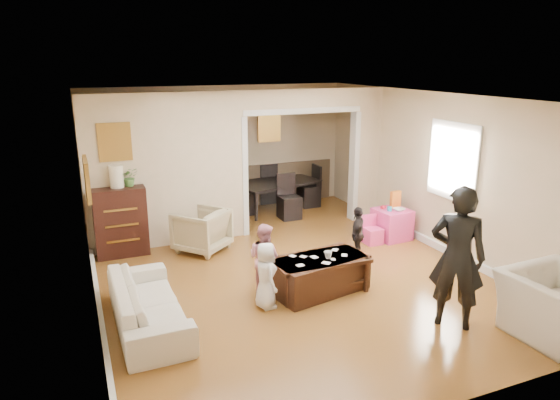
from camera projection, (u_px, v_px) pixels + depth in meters
name	position (u px, v px, depth m)	size (l,w,h in m)	color
floor	(285.00, 269.00, 7.73)	(7.00, 7.00, 0.00)	#9E6C28
partition_left	(168.00, 171.00, 8.47)	(2.75, 0.18, 2.60)	beige
partition_right	(365.00, 154.00, 9.89)	(0.55, 0.18, 2.60)	beige
partition_header	(302.00, 98.00, 9.08)	(2.22, 0.18, 0.35)	beige
window_pane	(453.00, 161.00, 7.97)	(0.03, 0.95, 1.10)	white
framed_art_partition	(115.00, 142.00, 7.92)	(0.45, 0.03, 0.55)	brown
framed_art_sofa_wall	(87.00, 179.00, 5.71)	(0.03, 0.55, 0.40)	brown
framed_art_alcove	(269.00, 128.00, 10.73)	(0.45, 0.03, 0.55)	brown
sofa	(148.00, 303.00, 6.04)	(1.93, 0.75, 0.56)	beige
armchair_back	(202.00, 230.00, 8.39)	(0.76, 0.78, 0.71)	tan
armchair_front	(556.00, 303.00, 5.86)	(1.12, 0.98, 0.73)	beige
dresser	(120.00, 221.00, 8.19)	(0.82, 0.46, 1.13)	black
table_lamp	(116.00, 176.00, 7.99)	(0.22, 0.22, 0.36)	#FFF5CF
potted_plant	(130.00, 177.00, 8.07)	(0.27, 0.24, 0.30)	#477634
coffee_table	(319.00, 275.00, 6.94)	(1.31, 0.65, 0.49)	#391B12
coffee_cup	(328.00, 255.00, 6.85)	(0.11, 0.11, 0.10)	silver
play_table	(392.00, 224.00, 8.98)	(0.56, 0.56, 0.54)	#E43C8A
cereal_box	(395.00, 199.00, 9.00)	(0.20, 0.07, 0.30)	gold
cyan_cup	(390.00, 209.00, 8.82)	(0.08, 0.08, 0.08)	#23A3B3
toy_block	(383.00, 207.00, 8.97)	(0.08, 0.06, 0.05)	red
play_bowl	(399.00, 210.00, 8.82)	(0.20, 0.20, 0.05)	silver
dining_table	(277.00, 196.00, 10.69)	(1.76, 0.98, 0.62)	black
adult_person	(457.00, 257.00, 5.88)	(0.64, 0.42, 1.74)	black
child_kneel_a	(266.00, 275.00, 6.44)	(0.43, 0.28, 0.88)	white
child_kneel_b	(264.00, 258.00, 6.88)	(0.47, 0.37, 0.98)	pink
child_toddler	(358.00, 234.00, 7.94)	(0.52, 0.22, 0.89)	black
craft_papers	(320.00, 257.00, 6.89)	(0.83, 0.52, 0.00)	white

